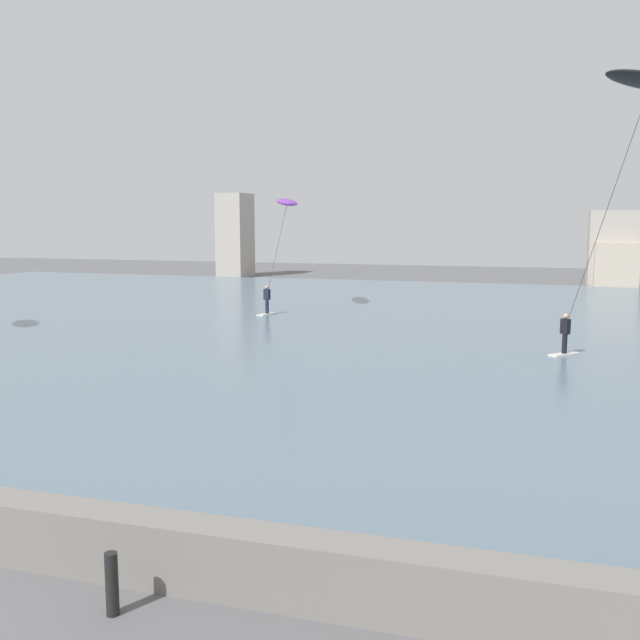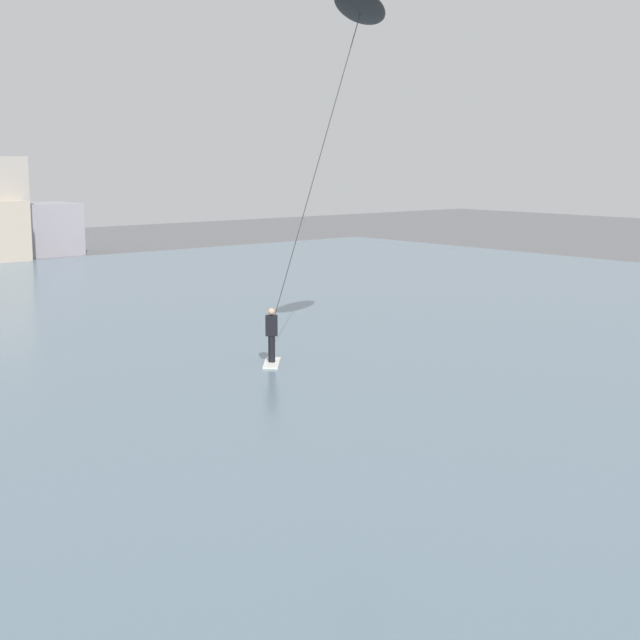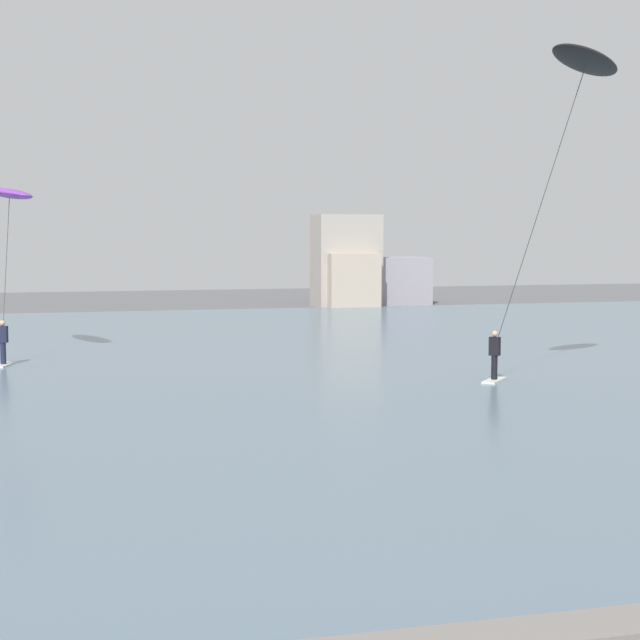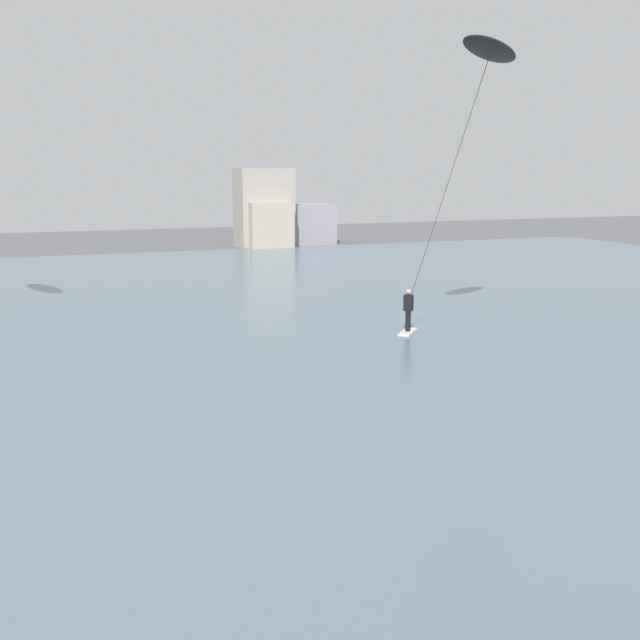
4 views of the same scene
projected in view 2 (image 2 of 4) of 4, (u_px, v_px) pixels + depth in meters
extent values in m
cube|color=gray|center=(38.00, 229.00, 59.61)|extent=(4.52, 3.62, 3.24)
cube|color=silver|center=(272.00, 363.00, 27.88)|extent=(1.25, 1.34, 0.06)
cylinder|color=black|center=(272.00, 349.00, 27.81)|extent=(0.20, 0.20, 0.78)
cube|color=black|center=(272.00, 326.00, 27.69)|extent=(0.40, 0.39, 0.60)
sphere|color=tan|center=(271.00, 312.00, 27.62)|extent=(0.20, 0.20, 0.20)
cylinder|color=#333333|center=(315.00, 172.00, 27.30)|extent=(2.44, 1.14, 8.90)
ellipsoid|color=black|center=(361.00, 7.00, 26.88)|extent=(3.76, 3.09, 0.97)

